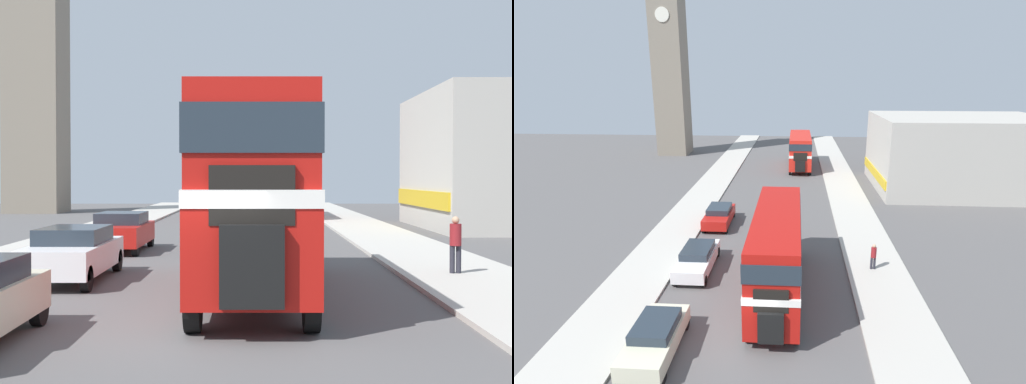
{
  "view_description": "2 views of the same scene",
  "coord_description": "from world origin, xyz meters",
  "views": [
    {
      "loc": [
        1.09,
        -12.2,
        2.74
      ],
      "look_at": [
        1.03,
        4.4,
        2.38
      ],
      "focal_mm": 50.0,
      "sensor_mm": 36.0,
      "label": 1
    },
    {
      "loc": [
        1.91,
        -14.43,
        11.02
      ],
      "look_at": [
        0.0,
        14.33,
        2.54
      ],
      "focal_mm": 28.0,
      "sensor_mm": 36.0,
      "label": 2
    }
  ],
  "objects": [
    {
      "name": "bus_distant",
      "position": [
        2.38,
        34.02,
        2.41
      ],
      "size": [
        2.57,
        9.73,
        4.04
      ],
      "color": "red",
      "rests_on": "ground_plane"
    },
    {
      "name": "pedestrian_walking",
      "position": [
        6.5,
        7.04,
        0.99
      ],
      "size": [
        0.31,
        0.31,
        1.54
      ],
      "color": "#282833",
      "rests_on": "sidewalk_right"
    },
    {
      "name": "ground_plane",
      "position": [
        0.0,
        0.0,
        0.0
      ],
      "size": [
        120.0,
        120.0,
        0.0
      ],
      "primitive_type": "plane",
      "color": "#565454"
    },
    {
      "name": "double_decker_bus",
      "position": [
        1.03,
        4.37,
        2.6
      ],
      "size": [
        2.38,
        10.22,
        4.38
      ],
      "color": "#B2140F",
      "rests_on": "ground_plane"
    },
    {
      "name": "car_parked_mid",
      "position": [
        -3.73,
        6.5,
        0.74
      ],
      "size": [
        1.81,
        4.63,
        1.4
      ],
      "color": "white",
      "rests_on": "ground_plane"
    },
    {
      "name": "car_parked_far",
      "position": [
        -3.86,
        13.92,
        0.74
      ],
      "size": [
        1.85,
        4.34,
        1.42
      ],
      "color": "red",
      "rests_on": "ground_plane"
    }
  ]
}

